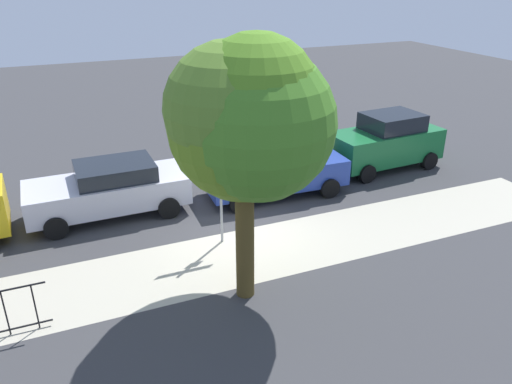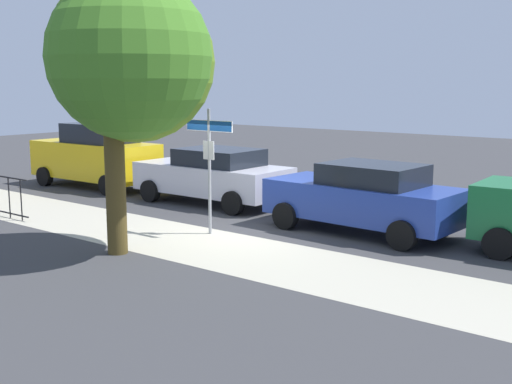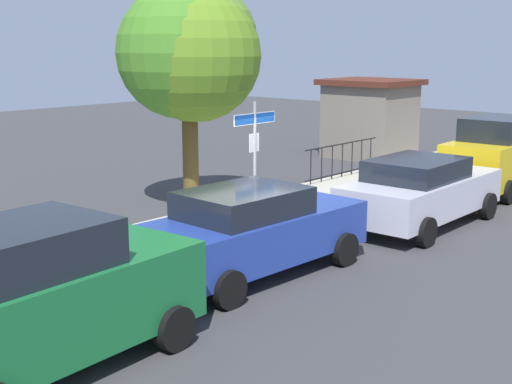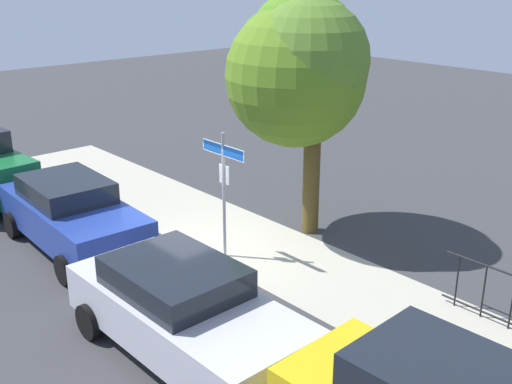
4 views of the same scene
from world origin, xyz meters
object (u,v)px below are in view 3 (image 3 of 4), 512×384
at_px(shade_tree, 190,48).
at_px(car_green, 42,297).
at_px(car_yellow, 500,154).
at_px(street_sign, 255,142).
at_px(car_silver, 420,190).
at_px(car_blue, 252,230).
at_px(utility_shed, 370,118).

xyz_separation_m(shade_tree, car_green, (-7.43, -5.06, -3.03)).
bearing_deg(car_yellow, street_sign, 158.69).
relative_size(street_sign, car_silver, 0.62).
height_order(street_sign, car_blue, street_sign).
distance_m(street_sign, car_blue, 3.71).
relative_size(car_yellow, utility_shed, 1.53).
height_order(shade_tree, car_blue, shade_tree).
bearing_deg(car_silver, utility_shed, 38.45).
bearing_deg(car_green, shade_tree, 30.71).
xyz_separation_m(shade_tree, car_silver, (2.39, -5.05, -3.20)).
distance_m(car_blue, utility_shed, 14.11).
relative_size(car_blue, utility_shed, 1.48).
bearing_deg(car_silver, car_yellow, 2.04).
bearing_deg(car_blue, car_silver, -3.97).
relative_size(street_sign, shade_tree, 0.50).
bearing_deg(street_sign, car_green, -158.54).
distance_m(car_green, car_silver, 9.82).
height_order(shade_tree, car_silver, shade_tree).
xyz_separation_m(street_sign, shade_tree, (0.10, 2.18, 2.08)).
distance_m(street_sign, car_yellow, 8.00).
relative_size(car_green, car_yellow, 0.90).
xyz_separation_m(shade_tree, car_blue, (-2.79, -4.49, -3.19)).
bearing_deg(shade_tree, car_yellow, -33.02).
relative_size(car_blue, car_silver, 0.99).
height_order(shade_tree, car_green, shade_tree).
bearing_deg(car_silver, street_sign, 130.30).
height_order(street_sign, car_silver, street_sign).
relative_size(car_green, utility_shed, 1.38).
distance_m(car_green, car_yellow, 14.83).
xyz_separation_m(street_sign, car_silver, (2.49, -2.87, -1.12)).
height_order(car_yellow, utility_shed, utility_shed).
relative_size(street_sign, car_green, 0.67).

